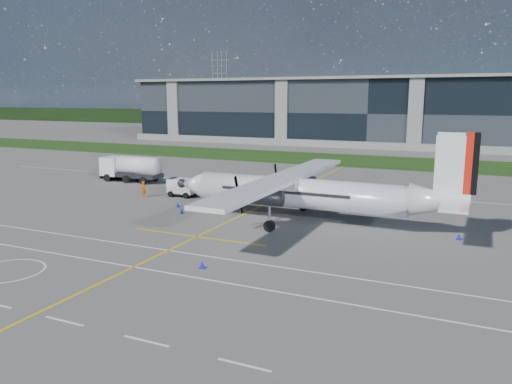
{
  "coord_description": "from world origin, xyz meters",
  "views": [
    {
      "loc": [
        23.41,
        -39.2,
        11.02
      ],
      "look_at": [
        5.0,
        1.06,
        2.61
      ],
      "focal_mm": 35.0,
      "sensor_mm": 36.0,
      "label": 1
    }
  ],
  "objects_px": {
    "baggage_tug": "(183,188)",
    "safety_cone_tail": "(459,237)",
    "pylon_west": "(220,88)",
    "ground_crew_person": "(144,188)",
    "safety_cone_fwd": "(178,205)",
    "safety_cone_nose_stbd": "(195,205)",
    "safety_cone_portwing": "(202,265)",
    "fuel_tanker_truck": "(127,169)",
    "turboprop_aircraft": "(310,176)",
    "safety_cone_nose_port": "(182,211)"
  },
  "relations": [
    {
      "from": "turboprop_aircraft",
      "to": "safety_cone_portwing",
      "type": "bearing_deg",
      "value": -99.56
    },
    {
      "from": "safety_cone_portwing",
      "to": "safety_cone_fwd",
      "type": "relative_size",
      "value": 1.0
    },
    {
      "from": "ground_crew_person",
      "to": "safety_cone_nose_port",
      "type": "distance_m",
      "value": 9.67
    },
    {
      "from": "safety_cone_fwd",
      "to": "safety_cone_portwing",
      "type": "bearing_deg",
      "value": -51.93
    },
    {
      "from": "safety_cone_fwd",
      "to": "turboprop_aircraft",
      "type": "bearing_deg",
      "value": -2.19
    },
    {
      "from": "turboprop_aircraft",
      "to": "fuel_tanker_truck",
      "type": "bearing_deg",
      "value": 158.9
    },
    {
      "from": "pylon_west",
      "to": "safety_cone_fwd",
      "type": "relative_size",
      "value": 60.0
    },
    {
      "from": "turboprop_aircraft",
      "to": "safety_cone_portwing",
      "type": "distance_m",
      "value": 15.24
    },
    {
      "from": "baggage_tug",
      "to": "ground_crew_person",
      "type": "height_order",
      "value": "ground_crew_person"
    },
    {
      "from": "pylon_west",
      "to": "safety_cone_nose_stbd",
      "type": "height_order",
      "value": "pylon_west"
    },
    {
      "from": "fuel_tanker_truck",
      "to": "turboprop_aircraft",
      "type": "bearing_deg",
      "value": -21.1
    },
    {
      "from": "safety_cone_nose_stbd",
      "to": "safety_cone_fwd",
      "type": "relative_size",
      "value": 1.0
    },
    {
      "from": "ground_crew_person",
      "to": "safety_cone_nose_port",
      "type": "height_order",
      "value": "ground_crew_person"
    },
    {
      "from": "ground_crew_person",
      "to": "safety_cone_portwing",
      "type": "distance_m",
      "value": 25.42
    },
    {
      "from": "ground_crew_person",
      "to": "safety_cone_fwd",
      "type": "height_order",
      "value": "ground_crew_person"
    },
    {
      "from": "safety_cone_portwing",
      "to": "safety_cone_nose_stbd",
      "type": "distance_m",
      "value": 18.67
    },
    {
      "from": "fuel_tanker_truck",
      "to": "safety_cone_portwing",
      "type": "distance_m",
      "value": 37.18
    },
    {
      "from": "pylon_west",
      "to": "ground_crew_person",
      "type": "bearing_deg",
      "value": -64.44
    },
    {
      "from": "turboprop_aircraft",
      "to": "safety_cone_fwd",
      "type": "xyz_separation_m",
      "value": [
        -14.24,
        0.54,
        -3.96
      ]
    },
    {
      "from": "baggage_tug",
      "to": "fuel_tanker_truck",
      "type": "bearing_deg",
      "value": 155.01
    },
    {
      "from": "ground_crew_person",
      "to": "safety_cone_tail",
      "type": "height_order",
      "value": "ground_crew_person"
    },
    {
      "from": "safety_cone_nose_stbd",
      "to": "safety_cone_nose_port",
      "type": "bearing_deg",
      "value": -85.44
    },
    {
      "from": "safety_cone_nose_stbd",
      "to": "safety_cone_tail",
      "type": "xyz_separation_m",
      "value": [
        25.07,
        -1.5,
        0.0
      ]
    },
    {
      "from": "ground_crew_person",
      "to": "safety_cone_fwd",
      "type": "relative_size",
      "value": 4.07
    },
    {
      "from": "safety_cone_fwd",
      "to": "safety_cone_tail",
      "type": "distance_m",
      "value": 26.76
    },
    {
      "from": "turboprop_aircraft",
      "to": "safety_cone_nose_port",
      "type": "distance_m",
      "value": 13.07
    },
    {
      "from": "fuel_tanker_truck",
      "to": "safety_cone_fwd",
      "type": "distance_m",
      "value": 18.45
    },
    {
      "from": "safety_cone_portwing",
      "to": "safety_cone_fwd",
      "type": "bearing_deg",
      "value": 128.07
    },
    {
      "from": "fuel_tanker_truck",
      "to": "ground_crew_person",
      "type": "distance_m",
      "value": 11.76
    },
    {
      "from": "safety_cone_nose_stbd",
      "to": "safety_cone_tail",
      "type": "distance_m",
      "value": 25.12
    },
    {
      "from": "pylon_west",
      "to": "ground_crew_person",
      "type": "xyz_separation_m",
      "value": [
        69.12,
        -144.5,
        -13.98
      ]
    },
    {
      "from": "safety_cone_nose_stbd",
      "to": "safety_cone_nose_port",
      "type": "distance_m",
      "value": 2.9
    },
    {
      "from": "turboprop_aircraft",
      "to": "safety_cone_nose_port",
      "type": "bearing_deg",
      "value": -172.06
    },
    {
      "from": "ground_crew_person",
      "to": "safety_cone_nose_port",
      "type": "bearing_deg",
      "value": -114.06
    },
    {
      "from": "safety_cone_nose_port",
      "to": "safety_cone_tail",
      "type": "bearing_deg",
      "value": 3.21
    },
    {
      "from": "turboprop_aircraft",
      "to": "baggage_tug",
      "type": "bearing_deg",
      "value": 161.89
    },
    {
      "from": "ground_crew_person",
      "to": "safety_cone_portwing",
      "type": "relative_size",
      "value": 4.07
    },
    {
      "from": "safety_cone_portwing",
      "to": "safety_cone_nose_port",
      "type": "relative_size",
      "value": 1.0
    },
    {
      "from": "pylon_west",
      "to": "safety_cone_nose_stbd",
      "type": "distance_m",
      "value": 166.33
    },
    {
      "from": "baggage_tug",
      "to": "safety_cone_tail",
      "type": "bearing_deg",
      "value": -11.25
    },
    {
      "from": "fuel_tanker_truck",
      "to": "safety_cone_fwd",
      "type": "relative_size",
      "value": 17.99
    },
    {
      "from": "fuel_tanker_truck",
      "to": "baggage_tug",
      "type": "height_order",
      "value": "fuel_tanker_truck"
    },
    {
      "from": "safety_cone_nose_stbd",
      "to": "safety_cone_portwing",
      "type": "bearing_deg",
      "value": -57.18
    },
    {
      "from": "safety_cone_portwing",
      "to": "safety_cone_tail",
      "type": "height_order",
      "value": "same"
    },
    {
      "from": "turboprop_aircraft",
      "to": "safety_cone_nose_stbd",
      "type": "relative_size",
      "value": 56.14
    },
    {
      "from": "baggage_tug",
      "to": "safety_cone_fwd",
      "type": "relative_size",
      "value": 6.67
    },
    {
      "from": "safety_cone_nose_port",
      "to": "safety_cone_portwing",
      "type": "bearing_deg",
      "value": -52.3
    },
    {
      "from": "fuel_tanker_truck",
      "to": "safety_cone_nose_stbd",
      "type": "height_order",
      "value": "fuel_tanker_truck"
    },
    {
      "from": "baggage_tug",
      "to": "safety_cone_nose_stbd",
      "type": "height_order",
      "value": "baggage_tug"
    },
    {
      "from": "baggage_tug",
      "to": "safety_cone_tail",
      "type": "distance_m",
      "value": 29.95
    }
  ]
}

